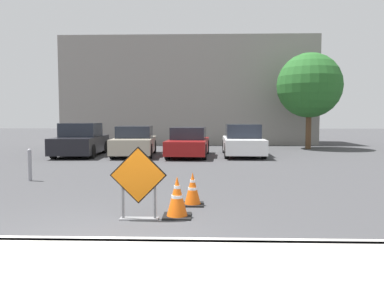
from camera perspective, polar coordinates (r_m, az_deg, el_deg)
ground_plane at (r=15.35m, az=-4.47°, el=-2.90°), size 96.00×96.00×0.00m
sidewalk_strip at (r=4.66m, az=-20.44°, el=-18.72°), size 28.57×2.35×0.14m
curb_lip at (r=5.70m, az=-15.83°, el=-14.37°), size 28.57×0.20×0.14m
road_closed_sign at (r=6.84m, az=-8.17°, el=-5.68°), size 1.03×0.20×1.34m
traffic_cone_nearest at (r=7.04m, az=-2.29°, el=-8.10°), size 0.53×0.53×0.77m
traffic_cone_second at (r=7.98m, az=0.09°, el=-6.90°), size 0.46×0.46×0.70m
parked_car_nearest at (r=19.01m, az=-16.59°, el=0.47°), size 2.09×4.28×1.59m
parked_car_second at (r=18.39m, az=-8.74°, el=0.31°), size 2.09×4.22×1.44m
parked_car_third at (r=17.89m, az=-0.53°, el=0.19°), size 2.02×4.38×1.39m
parked_car_fourth at (r=18.43m, az=7.73°, el=0.43°), size 1.95×4.47×1.53m
bollard_nearest at (r=11.94m, az=-23.49°, el=-2.80°), size 0.12×0.12×0.95m
building_facade_backdrop at (r=27.55m, az=-0.39°, el=7.82°), size 17.40×5.00×7.33m
street_tree_behind_lot at (r=23.25m, az=17.45°, el=8.50°), size 3.79×3.79×5.64m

